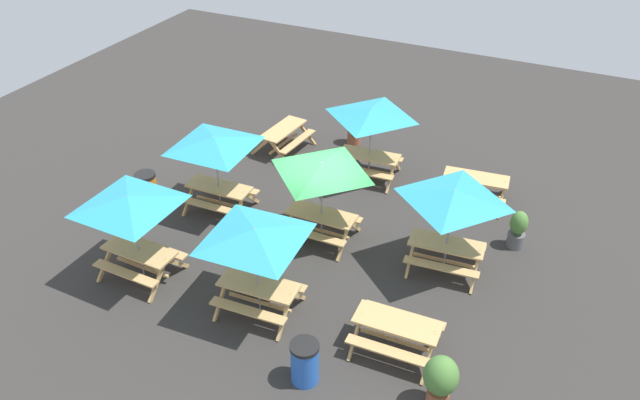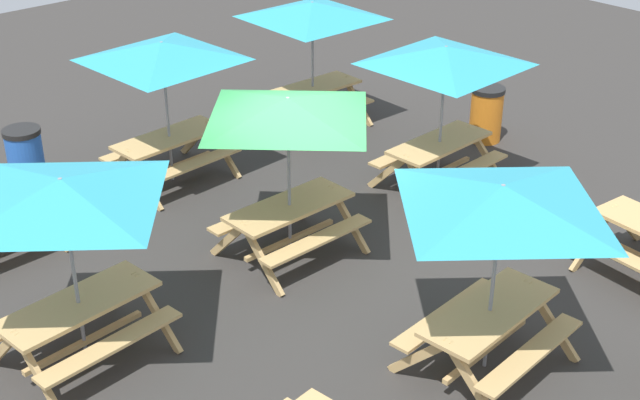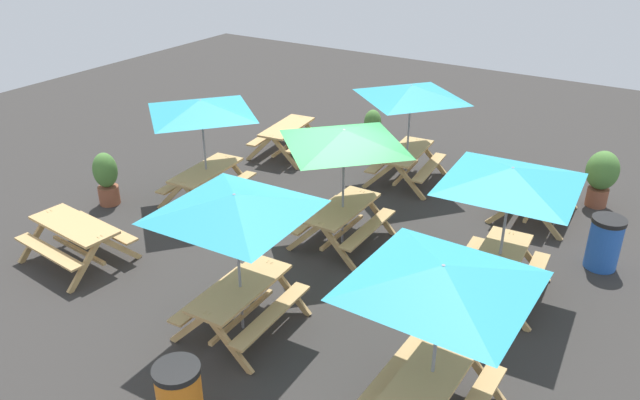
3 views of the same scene
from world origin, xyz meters
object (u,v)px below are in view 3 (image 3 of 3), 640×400
object	(u,v)px
trash_bin_blue	(604,243)
potted_plant_2	(106,177)
potted_plant_0	(372,129)
potted_plant_1	(602,175)
picnic_table_0	(75,234)
picnic_table_5	(411,99)
picnic_table_1	(235,214)
picnic_table_3	(510,186)
picnic_table_4	(441,288)
picnic_table_7	(344,146)
picnic_table_2	(536,191)
picnic_table_6	(201,114)
picnic_table_8	(287,133)
trash_bin_orange	(180,399)

from	to	relation	value
trash_bin_blue	potted_plant_2	size ratio (longest dim) A/B	0.84
potted_plant_0	potted_plant_1	distance (m)	5.67
picnic_table_0	picnic_table_5	bearing A→B (deg)	-113.56
potted_plant_2	potted_plant_1	bearing A→B (deg)	-58.38
picnic_table_1	picnic_table_3	bearing A→B (deg)	-47.09
picnic_table_4	potted_plant_1	bearing A→B (deg)	-3.49
picnic_table_7	picnic_table_0	bearing A→B (deg)	129.72
picnic_table_5	picnic_table_7	size ratio (longest dim) A/B	1.00
picnic_table_4	picnic_table_7	xyz separation A→B (m)	(3.29, 3.20, 0.00)
picnic_table_2	picnic_table_1	bearing A→B (deg)	153.54
picnic_table_3	potted_plant_0	world-z (taller)	picnic_table_3
picnic_table_1	potted_plant_2	xyz separation A→B (m)	(1.87, 5.15, -1.36)
picnic_table_5	potted_plant_0	xyz separation A→B (m)	(1.41, 1.63, -1.45)
picnic_table_3	picnic_table_5	xyz separation A→B (m)	(3.36, 3.23, 0.00)
picnic_table_6	potted_plant_1	world-z (taller)	picnic_table_6
picnic_table_2	potted_plant_2	distance (m)	9.02
picnic_table_6	trash_bin_blue	world-z (taller)	picnic_table_6
picnic_table_0	picnic_table_8	world-z (taller)	same
picnic_table_7	trash_bin_orange	xyz separation A→B (m)	(-5.11, -0.67, -1.49)
picnic_table_7	potted_plant_1	xyz separation A→B (m)	(4.28, -3.84, -1.27)
picnic_table_8	potted_plant_0	size ratio (longest dim) A/B	1.83
picnic_table_0	picnic_table_3	bearing A→B (deg)	-150.44
picnic_table_8	trash_bin_blue	world-z (taller)	trash_bin_blue
picnic_table_8	trash_bin_orange	xyz separation A→B (m)	(-8.27, -4.15, -0.07)
picnic_table_5	potted_plant_2	size ratio (longest dim) A/B	1.99
trash_bin_orange	potted_plant_1	xyz separation A→B (m)	(9.38, -3.17, 0.22)
potted_plant_2	picnic_table_1	bearing A→B (deg)	-109.98
picnic_table_3	potted_plant_0	bearing A→B (deg)	42.12
trash_bin_orange	potted_plant_2	distance (m)	6.96
picnic_table_5	picnic_table_0	bearing A→B (deg)	145.87
picnic_table_2	picnic_table_5	size ratio (longest dim) A/B	0.79
picnic_table_7	picnic_table_8	size ratio (longest dim) A/B	1.20
picnic_table_4	picnic_table_5	world-z (taller)	same
picnic_table_5	trash_bin_blue	world-z (taller)	picnic_table_5
potted_plant_1	picnic_table_1	bearing A→B (deg)	152.73
picnic_table_1	picnic_table_4	distance (m)	3.18
picnic_table_1	trash_bin_blue	bearing A→B (deg)	-44.09
picnic_table_8	potted_plant_2	world-z (taller)	potted_plant_2
picnic_table_1	picnic_table_3	distance (m)	4.25
picnic_table_3	picnic_table_7	size ratio (longest dim) A/B	1.21
picnic_table_7	potted_plant_2	world-z (taller)	picnic_table_7
potted_plant_2	picnic_table_2	bearing A→B (deg)	-61.55
picnic_table_5	picnic_table_3	bearing A→B (deg)	-141.26
trash_bin_blue	trash_bin_orange	bearing A→B (deg)	151.41
trash_bin_blue	picnic_table_1	bearing A→B (deg)	137.89
picnic_table_7	potted_plant_2	xyz separation A→B (m)	(-1.23, 5.12, -1.36)
picnic_table_2	picnic_table_6	world-z (taller)	picnic_table_6
picnic_table_3	potted_plant_2	distance (m)	8.35
picnic_table_2	potted_plant_0	xyz separation A→B (m)	(1.60, 4.63, -0.03)
picnic_table_0	picnic_table_8	size ratio (longest dim) A/B	0.99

